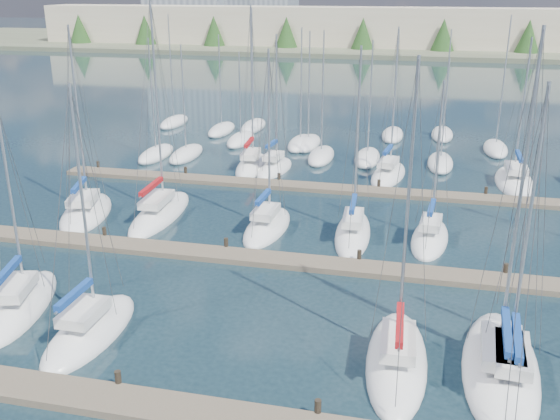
% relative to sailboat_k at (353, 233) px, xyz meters
% --- Properties ---
extents(ground, '(400.00, 400.00, 0.00)m').
position_rel_sailboat_k_xyz_m(ground, '(-3.14, 38.91, -0.19)').
color(ground, '#1D313A').
rests_on(ground, ground).
extents(dock_near, '(44.00, 1.93, 1.10)m').
position_rel_sailboat_k_xyz_m(dock_near, '(-3.14, -19.08, -0.04)').
color(dock_near, '#6B5E4C').
rests_on(dock_near, ground).
extents(dock_mid, '(44.00, 1.93, 1.10)m').
position_rel_sailboat_k_xyz_m(dock_mid, '(-3.14, -5.08, -0.04)').
color(dock_mid, '#6B5E4C').
rests_on(dock_mid, ground).
extents(dock_far, '(44.00, 1.93, 1.10)m').
position_rel_sailboat_k_xyz_m(dock_far, '(-3.14, 8.92, -0.04)').
color(dock_far, '#6B5E4C').
rests_on(dock_far, ground).
extents(sailboat_k, '(2.63, 8.26, 12.53)m').
position_rel_sailboat_k_xyz_m(sailboat_k, '(0.00, 0.00, 0.00)').
color(sailboat_k, white).
rests_on(sailboat_k, ground).
extents(sailboat_o, '(2.94, 6.49, 12.12)m').
position_rel_sailboat_k_xyz_m(sailboat_o, '(-8.35, 13.34, 0.01)').
color(sailboat_o, white).
rests_on(sailboat_o, ground).
extents(sailboat_c, '(2.68, 7.14, 12.12)m').
position_rel_sailboat_k_xyz_m(sailboat_c, '(-10.34, -14.69, -0.01)').
color(sailboat_c, white).
rests_on(sailboat_c, ground).
extents(sailboat_q, '(3.13, 8.43, 12.14)m').
position_rel_sailboat_k_xyz_m(sailboat_q, '(11.40, 14.15, -0.02)').
color(sailboat_q, white).
rests_on(sailboat_q, ground).
extents(sailboat_p, '(3.46, 7.71, 12.78)m').
position_rel_sailboat_k_xyz_m(sailboat_p, '(1.36, 13.68, -0.00)').
color(sailboat_p, white).
rests_on(sailboat_p, ground).
extents(sailboat_f, '(3.14, 9.01, 12.66)m').
position_rel_sailboat_k_xyz_m(sailboat_f, '(8.04, -13.80, -0.01)').
color(sailboat_f, white).
rests_on(sailboat_f, ground).
extents(sailboat_e, '(3.53, 9.44, 14.56)m').
position_rel_sailboat_k_xyz_m(sailboat_e, '(7.69, -13.38, -0.01)').
color(sailboat_e, white).
rests_on(sailboat_e, ground).
extents(sailboat_j, '(2.73, 7.24, 12.26)m').
position_rel_sailboat_k_xyz_m(sailboat_j, '(-5.62, -0.16, -0.00)').
color(sailboat_j, white).
rests_on(sailboat_j, ground).
extents(sailboat_h, '(5.14, 8.56, 13.48)m').
position_rel_sailboat_k_xyz_m(sailboat_h, '(-18.60, -0.38, -0.01)').
color(sailboat_h, white).
rests_on(sailboat_h, ground).
extents(sailboat_b, '(4.28, 8.09, 10.90)m').
position_rel_sailboat_k_xyz_m(sailboat_b, '(-14.88, -13.23, -0.01)').
color(sailboat_b, white).
rests_on(sailboat_b, ground).
extents(sailboat_i, '(3.05, 9.49, 15.15)m').
position_rel_sailboat_k_xyz_m(sailboat_i, '(-13.48, 0.60, -0.00)').
color(sailboat_i, white).
rests_on(sailboat_i, ground).
extents(sailboat_d, '(2.82, 8.31, 13.50)m').
position_rel_sailboat_k_xyz_m(sailboat_d, '(3.51, -13.92, -0.01)').
color(sailboat_d, white).
rests_on(sailboat_d, ground).
extents(sailboat_l, '(2.81, 6.96, 10.65)m').
position_rel_sailboat_k_xyz_m(sailboat_l, '(4.81, 0.22, -0.01)').
color(sailboat_l, white).
rests_on(sailboat_l, ground).
extents(sailboat_n, '(3.05, 8.12, 14.36)m').
position_rel_sailboat_k_xyz_m(sailboat_n, '(-10.51, 13.67, 0.01)').
color(sailboat_n, white).
rests_on(sailboat_n, ground).
extents(distant_boats, '(36.93, 20.75, 13.30)m').
position_rel_sailboat_k_xyz_m(distant_boats, '(-7.49, 22.67, 0.10)').
color(distant_boats, '#9EA0A5').
rests_on(distant_boats, ground).
extents(shoreline, '(400.00, 60.00, 38.00)m').
position_rel_sailboat_k_xyz_m(shoreline, '(-16.43, 128.68, 7.25)').
color(shoreline, '#666B51').
rests_on(shoreline, ground).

